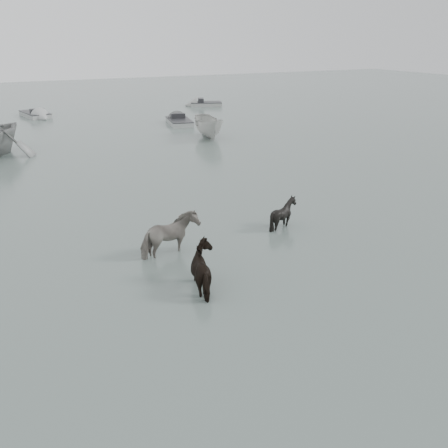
# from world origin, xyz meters

# --- Properties ---
(ground) EXTENTS (140.00, 140.00, 0.00)m
(ground) POSITION_xyz_m (0.00, 0.00, 0.00)
(ground) COLOR #586861
(ground) RESTS_ON ground
(pony_pinto) EXTENTS (2.06, 1.29, 1.61)m
(pony_pinto) POSITION_xyz_m (-1.21, 1.31, 0.81)
(pony_pinto) COLOR black
(pony_pinto) RESTS_ON ground
(pony_dark) EXTENTS (1.58, 1.75, 1.51)m
(pony_dark) POSITION_xyz_m (-1.03, -1.21, 0.75)
(pony_dark) COLOR black
(pony_dark) RESTS_ON ground
(pony_black) EXTENTS (1.49, 1.42, 1.32)m
(pony_black) POSITION_xyz_m (3.37, 1.80, 0.66)
(pony_black) COLOR black
(pony_black) RESTS_ON ground
(boat_small) EXTENTS (2.44, 4.46, 1.63)m
(boat_small) POSITION_xyz_m (8.07, 18.36, 0.82)
(boat_small) COLOR #B4B5B0
(boat_small) RESTS_ON ground
(skiff_port) EXTENTS (2.56, 5.27, 0.75)m
(skiff_port) POSITION_xyz_m (8.30, 24.37, 0.38)
(skiff_port) COLOR #A2A5A2
(skiff_port) RESTS_ON ground
(skiff_mid) EXTENTS (2.57, 5.60, 0.75)m
(skiff_mid) POSITION_xyz_m (-1.35, 33.47, 0.38)
(skiff_mid) COLOR #A1A4A1
(skiff_mid) RESTS_ON ground
(skiff_star) EXTENTS (4.46, 2.95, 0.75)m
(skiff_star) POSITION_xyz_m (14.64, 33.18, 0.38)
(skiff_star) COLOR #A3A49F
(skiff_star) RESTS_ON ground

